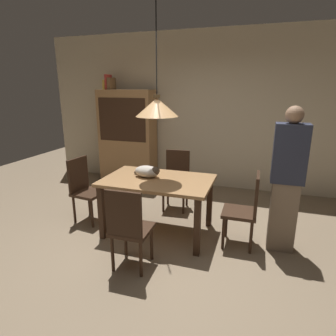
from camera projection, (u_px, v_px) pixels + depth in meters
name	position (u px, v px, depth m)	size (l,w,h in m)	color
ground	(154.00, 252.00, 3.39)	(10.00, 10.00, 0.00)	#847056
back_wall	(203.00, 111.00, 5.41)	(6.40, 0.10, 2.90)	beige
dining_table	(158.00, 186.00, 3.69)	(1.40, 0.90, 0.75)	#A87A4C
chair_left_side	(85.00, 187.00, 4.08)	(0.44, 0.44, 0.93)	#382316
chair_near_front	(129.00, 226.00, 2.93)	(0.41, 0.41, 0.93)	#382316
chair_far_back	(176.00, 177.00, 4.54)	(0.44, 0.44, 0.93)	#382316
chair_right_side	(246.00, 207.00, 3.39)	(0.40, 0.40, 0.93)	#382316
cat_sleeping	(148.00, 171.00, 3.73)	(0.39, 0.25, 0.16)	beige
pendant_lamp	(157.00, 107.00, 3.42)	(0.52, 0.52, 1.30)	#E0A86B
hutch_bookcase	(128.00, 139.00, 5.70)	(1.12, 0.45, 1.85)	#A87A4C
book_yellow_short	(106.00, 85.00, 5.54)	(0.04, 0.20, 0.18)	gold
book_red_tall	(108.00, 82.00, 5.51)	(0.04, 0.22, 0.28)	#B73833
book_brown_thick	(112.00, 84.00, 5.50)	(0.06, 0.24, 0.22)	brown
person_standing	(287.00, 181.00, 3.24)	(0.36, 0.22, 1.70)	#84705B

